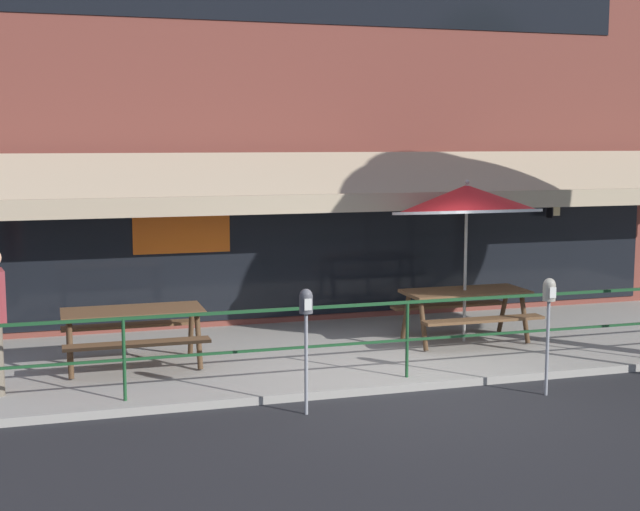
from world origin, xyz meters
The scene contains 9 objects.
ground_plane centered at (0.00, 0.00, 0.00)m, with size 120.00×120.00×0.00m, color #232326.
patio_deck centered at (0.00, 2.00, 0.05)m, with size 15.00×4.00×0.10m, color #9E998E.
restaurant_building centered at (0.00, 4.23, 3.93)m, with size 15.00×1.60×7.91m.
patio_railing centered at (0.00, 0.30, 0.80)m, with size 13.84×0.04×0.97m.
picnic_table_left centered at (-3.21, 1.80, 0.71)m, with size 1.80×1.42×0.76m.
picnic_table_centre centered at (1.57, 1.88, 0.71)m, with size 1.80×1.42×0.76m.
patio_umbrella_centre centered at (1.57, 1.91, 2.18)m, with size 2.14×2.14×2.39m.
parking_meter_near centered at (-1.53, -0.49, 1.15)m, with size 0.15×0.16×1.42m.
parking_meter_far centered at (1.43, -0.60, 1.15)m, with size 0.15×0.16×1.42m.
Camera 1 is at (-4.19, -9.74, 3.05)m, focal length 50.00 mm.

